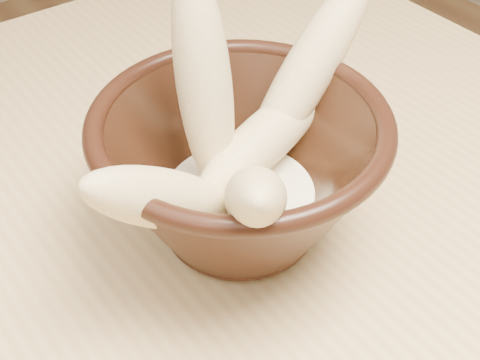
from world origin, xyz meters
name	(u,v)px	position (x,y,z in m)	size (l,w,h in m)	color
bowl	(240,170)	(0.22, -0.02, 0.81)	(0.20, 0.20, 0.11)	black
milk_puddle	(240,199)	(0.22, -0.02, 0.79)	(0.11, 0.11, 0.02)	#F7ECC7
banana_upright	(204,82)	(0.22, 0.02, 0.87)	(0.04, 0.04, 0.16)	tan
banana_left	(166,199)	(0.15, -0.03, 0.83)	(0.04, 0.04, 0.14)	tan
banana_right	(308,71)	(0.30, 0.01, 0.85)	(0.04, 0.04, 0.17)	tan
banana_across	(265,138)	(0.25, 0.00, 0.82)	(0.04, 0.04, 0.14)	tan
banana_front	(255,197)	(0.19, -0.07, 0.84)	(0.04, 0.04, 0.15)	tan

